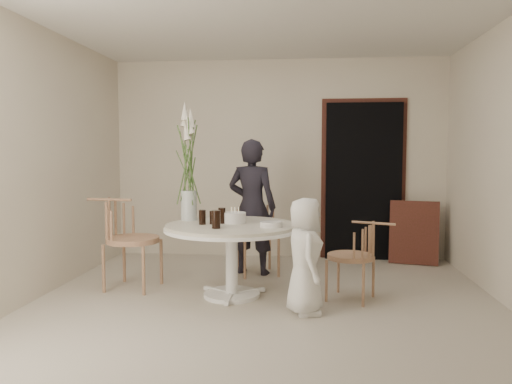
# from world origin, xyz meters

# --- Properties ---
(ground) EXTENTS (4.50, 4.50, 0.00)m
(ground) POSITION_xyz_m (0.00, 0.00, 0.00)
(ground) COLOR #BCB3A0
(ground) RESTS_ON ground
(room_shell) EXTENTS (4.50, 4.50, 4.50)m
(room_shell) POSITION_xyz_m (0.00, 0.00, 1.62)
(room_shell) COLOR silver
(room_shell) RESTS_ON ground
(doorway) EXTENTS (1.00, 0.10, 2.10)m
(doorway) POSITION_xyz_m (1.15, 2.19, 1.05)
(doorway) COLOR black
(doorway) RESTS_ON ground
(door_trim) EXTENTS (1.12, 0.03, 2.22)m
(door_trim) POSITION_xyz_m (1.15, 2.23, 1.11)
(door_trim) COLOR #5C241F
(door_trim) RESTS_ON ground
(table) EXTENTS (1.33, 1.33, 0.73)m
(table) POSITION_xyz_m (-0.35, 0.25, 0.62)
(table) COLOR white
(table) RESTS_ON ground
(picture_frame) EXTENTS (0.64, 0.32, 0.81)m
(picture_frame) POSITION_xyz_m (1.78, 1.95, 0.41)
(picture_frame) COLOR #5C241F
(picture_frame) RESTS_ON ground
(chair_far) EXTENTS (0.59, 0.61, 0.87)m
(chair_far) POSITION_xyz_m (-0.22, 1.32, 0.56)
(chair_far) COLOR tan
(chair_far) RESTS_ON ground
(chair_right) EXTENTS (0.57, 0.55, 0.79)m
(chair_right) POSITION_xyz_m (0.92, 0.22, 0.51)
(chair_right) COLOR tan
(chair_right) RESTS_ON ground
(chair_left) EXTENTS (0.62, 0.58, 0.96)m
(chair_left) POSITION_xyz_m (-1.57, 0.47, 0.62)
(chair_left) COLOR tan
(chair_left) RESTS_ON ground
(girl) EXTENTS (0.65, 0.50, 1.60)m
(girl) POSITION_xyz_m (-0.25, 1.23, 0.80)
(girl) COLOR black
(girl) RESTS_ON ground
(boy) EXTENTS (0.42, 0.56, 1.04)m
(boy) POSITION_xyz_m (0.38, -0.21, 0.52)
(boy) COLOR white
(boy) RESTS_ON ground
(birthday_cake) EXTENTS (0.22, 0.22, 0.16)m
(birthday_cake) POSITION_xyz_m (-0.33, 0.34, 0.78)
(birthday_cake) COLOR silver
(birthday_cake) RESTS_ON table
(cola_tumbler_a) EXTENTS (0.07, 0.07, 0.14)m
(cola_tumbler_a) POSITION_xyz_m (-0.63, 0.20, 0.80)
(cola_tumbler_a) COLOR black
(cola_tumbler_a) RESTS_ON table
(cola_tumbler_b) EXTENTS (0.10, 0.10, 0.17)m
(cola_tumbler_b) POSITION_xyz_m (-0.45, -0.04, 0.82)
(cola_tumbler_b) COLOR black
(cola_tumbler_b) RESTS_ON table
(cola_tumbler_c) EXTENTS (0.08, 0.08, 0.13)m
(cola_tumbler_c) POSITION_xyz_m (-0.54, 0.23, 0.80)
(cola_tumbler_c) COLOR black
(cola_tumbler_c) RESTS_ON table
(cola_tumbler_d) EXTENTS (0.09, 0.09, 0.16)m
(cola_tumbler_d) POSITION_xyz_m (-0.46, 0.30, 0.81)
(cola_tumbler_d) COLOR black
(cola_tumbler_d) RESTS_ON table
(plate_stack) EXTENTS (0.27, 0.27, 0.05)m
(plate_stack) POSITION_xyz_m (0.05, 0.09, 0.76)
(plate_stack) COLOR silver
(plate_stack) RESTS_ON table
(flower_vase) EXTENTS (0.17, 0.17, 1.24)m
(flower_vase) POSITION_xyz_m (-0.84, 0.50, 1.31)
(flower_vase) COLOR silver
(flower_vase) RESTS_ON table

